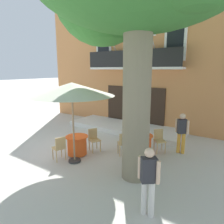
{
  "coord_description": "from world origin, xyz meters",
  "views": [
    {
      "loc": [
        6.09,
        -5.58,
        3.27
      ],
      "look_at": [
        0.69,
        2.3,
        1.3
      ],
      "focal_mm": 33.07,
      "sensor_mm": 36.0,
      "label": 1
    }
  ],
  "objects_px": {
    "cafe_table_near_tree": "(142,144)",
    "cafe_chair_middle_0": "(94,138)",
    "cafe_table_middle": "(77,145)",
    "cafe_chair_near_tree_1": "(159,139)",
    "cafe_umbrella": "(72,90)",
    "pedestrian_near_entrance": "(148,178)",
    "cafe_chair_middle_1": "(60,147)",
    "pedestrian_mid_plaza": "(182,131)",
    "cafe_chair_near_tree_0": "(124,142)"
  },
  "relations": [
    {
      "from": "cafe_chair_middle_1",
      "to": "cafe_chair_near_tree_0",
      "type": "bearing_deg",
      "value": 45.58
    },
    {
      "from": "pedestrian_near_entrance",
      "to": "cafe_chair_near_tree_0",
      "type": "bearing_deg",
      "value": 130.61
    },
    {
      "from": "cafe_chair_middle_1",
      "to": "pedestrian_near_entrance",
      "type": "height_order",
      "value": "pedestrian_near_entrance"
    },
    {
      "from": "cafe_umbrella",
      "to": "pedestrian_near_entrance",
      "type": "xyz_separation_m",
      "value": [
        3.35,
        -1.07,
        -1.69
      ]
    },
    {
      "from": "cafe_chair_middle_1",
      "to": "pedestrian_near_entrance",
      "type": "xyz_separation_m",
      "value": [
        3.86,
        -0.84,
        0.39
      ]
    },
    {
      "from": "pedestrian_near_entrance",
      "to": "cafe_table_middle",
      "type": "bearing_deg",
      "value": 156.9
    },
    {
      "from": "cafe_table_middle",
      "to": "cafe_chair_middle_1",
      "type": "xyz_separation_m",
      "value": [
        -0.15,
        -0.74,
        0.14
      ]
    },
    {
      "from": "cafe_chair_middle_0",
      "to": "pedestrian_near_entrance",
      "type": "relative_size",
      "value": 0.56
    },
    {
      "from": "cafe_chair_middle_0",
      "to": "cafe_chair_middle_1",
      "type": "distance_m",
      "value": 1.5
    },
    {
      "from": "cafe_chair_near_tree_1",
      "to": "cafe_umbrella",
      "type": "distance_m",
      "value": 3.98
    },
    {
      "from": "cafe_umbrella",
      "to": "pedestrian_near_entrance",
      "type": "relative_size",
      "value": 1.78
    },
    {
      "from": "cafe_table_near_tree",
      "to": "cafe_chair_middle_1",
      "type": "height_order",
      "value": "cafe_chair_middle_1"
    },
    {
      "from": "cafe_table_near_tree",
      "to": "cafe_chair_middle_1",
      "type": "xyz_separation_m",
      "value": [
        -2.16,
        -2.28,
        0.14
      ]
    },
    {
      "from": "cafe_table_near_tree",
      "to": "cafe_table_middle",
      "type": "bearing_deg",
      "value": -142.44
    },
    {
      "from": "cafe_umbrella",
      "to": "cafe_chair_middle_1",
      "type": "bearing_deg",
      "value": -156.33
    },
    {
      "from": "cafe_chair_near_tree_0",
      "to": "pedestrian_near_entrance",
      "type": "xyz_separation_m",
      "value": [
        2.19,
        -2.55,
        0.39
      ]
    },
    {
      "from": "cafe_chair_middle_1",
      "to": "pedestrian_mid_plaza",
      "type": "bearing_deg",
      "value": 43.17
    },
    {
      "from": "cafe_chair_middle_0",
      "to": "pedestrian_near_entrance",
      "type": "xyz_separation_m",
      "value": [
        3.45,
        -2.29,
        0.39
      ]
    },
    {
      "from": "cafe_table_middle",
      "to": "cafe_chair_middle_0",
      "type": "xyz_separation_m",
      "value": [
        0.26,
        0.71,
        0.14
      ]
    },
    {
      "from": "cafe_chair_middle_1",
      "to": "cafe_umbrella",
      "type": "relative_size",
      "value": 0.31
    },
    {
      "from": "cafe_table_middle",
      "to": "pedestrian_near_entrance",
      "type": "relative_size",
      "value": 0.53
    },
    {
      "from": "cafe_table_near_tree",
      "to": "cafe_chair_middle_0",
      "type": "xyz_separation_m",
      "value": [
        -1.75,
        -0.84,
        0.14
      ]
    },
    {
      "from": "cafe_chair_near_tree_0",
      "to": "cafe_chair_near_tree_1",
      "type": "bearing_deg",
      "value": 49.69
    },
    {
      "from": "cafe_chair_near_tree_1",
      "to": "cafe_chair_middle_0",
      "type": "distance_m",
      "value": 2.64
    },
    {
      "from": "cafe_chair_middle_0",
      "to": "pedestrian_near_entrance",
      "type": "distance_m",
      "value": 4.16
    },
    {
      "from": "cafe_table_near_tree",
      "to": "cafe_umbrella",
      "type": "relative_size",
      "value": 0.3
    },
    {
      "from": "cafe_table_middle",
      "to": "cafe_chair_middle_0",
      "type": "relative_size",
      "value": 0.95
    },
    {
      "from": "cafe_table_near_tree",
      "to": "cafe_chair_near_tree_1",
      "type": "distance_m",
      "value": 0.77
    },
    {
      "from": "cafe_chair_near_tree_1",
      "to": "pedestrian_near_entrance",
      "type": "distance_m",
      "value": 3.92
    },
    {
      "from": "cafe_chair_middle_1",
      "to": "pedestrian_near_entrance",
      "type": "distance_m",
      "value": 3.97
    },
    {
      "from": "cafe_umbrella",
      "to": "pedestrian_near_entrance",
      "type": "distance_m",
      "value": 3.9
    },
    {
      "from": "cafe_chair_near_tree_0",
      "to": "cafe_table_middle",
      "type": "distance_m",
      "value": 1.81
    },
    {
      "from": "cafe_chair_near_tree_1",
      "to": "cafe_chair_middle_0",
      "type": "bearing_deg",
      "value": -147.69
    },
    {
      "from": "cafe_table_middle",
      "to": "cafe_chair_middle_1",
      "type": "bearing_deg",
      "value": -101.62
    },
    {
      "from": "cafe_chair_near_tree_1",
      "to": "cafe_umbrella",
      "type": "xyz_separation_m",
      "value": [
        -2.14,
        -2.63,
        2.08
      ]
    },
    {
      "from": "cafe_table_middle",
      "to": "cafe_chair_middle_0",
      "type": "height_order",
      "value": "cafe_chair_middle_0"
    },
    {
      "from": "cafe_chair_middle_1",
      "to": "cafe_table_near_tree",
      "type": "bearing_deg",
      "value": 46.57
    },
    {
      "from": "cafe_umbrella",
      "to": "cafe_chair_near_tree_1",
      "type": "bearing_deg",
      "value": 50.93
    },
    {
      "from": "cafe_table_near_tree",
      "to": "pedestrian_mid_plaza",
      "type": "relative_size",
      "value": 0.54
    },
    {
      "from": "cafe_table_middle",
      "to": "cafe_umbrella",
      "type": "xyz_separation_m",
      "value": [
        0.36,
        -0.51,
        2.22
      ]
    },
    {
      "from": "cafe_table_middle",
      "to": "cafe_umbrella",
      "type": "bearing_deg",
      "value": -55.01
    },
    {
      "from": "cafe_chair_middle_0",
      "to": "cafe_chair_middle_1",
      "type": "relative_size",
      "value": 1.0
    },
    {
      "from": "cafe_table_middle",
      "to": "pedestrian_mid_plaza",
      "type": "relative_size",
      "value": 0.54
    },
    {
      "from": "cafe_chair_near_tree_0",
      "to": "cafe_table_middle",
      "type": "height_order",
      "value": "cafe_chair_near_tree_0"
    },
    {
      "from": "cafe_umbrella",
      "to": "pedestrian_mid_plaza",
      "type": "xyz_separation_m",
      "value": [
        2.91,
        2.98,
        -1.7
      ]
    },
    {
      "from": "cafe_table_near_tree",
      "to": "pedestrian_near_entrance",
      "type": "xyz_separation_m",
      "value": [
        1.7,
        -3.13,
        0.53
      ]
    },
    {
      "from": "cafe_table_middle",
      "to": "pedestrian_near_entrance",
      "type": "bearing_deg",
      "value": -23.1
    },
    {
      "from": "cafe_chair_near_tree_0",
      "to": "pedestrian_near_entrance",
      "type": "distance_m",
      "value": 3.39
    },
    {
      "from": "cafe_chair_near_tree_0",
      "to": "cafe_table_middle",
      "type": "bearing_deg",
      "value": -147.49
    },
    {
      "from": "cafe_chair_near_tree_0",
      "to": "cafe_umbrella",
      "type": "distance_m",
      "value": 2.81
    }
  ]
}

